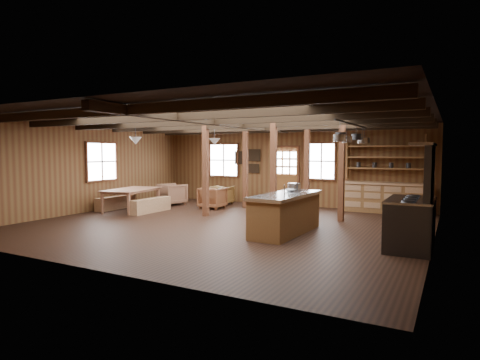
% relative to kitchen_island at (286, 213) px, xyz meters
% --- Properties ---
extents(room, '(10.04, 9.04, 2.84)m').
position_rel_kitchen_island_xyz_m(room, '(-1.86, 0.26, 0.92)').
color(room, black).
rests_on(room, ground).
extents(ceiling_joists, '(9.80, 8.82, 0.18)m').
position_rel_kitchen_island_xyz_m(ceiling_joists, '(-1.86, 0.44, 2.20)').
color(ceiling_joists, black).
rests_on(ceiling_joists, ceiling).
extents(timber_posts, '(3.95, 2.35, 2.80)m').
position_rel_kitchen_island_xyz_m(timber_posts, '(-1.34, 2.34, 0.92)').
color(timber_posts, '#462414').
rests_on(timber_posts, floor).
extents(back_door, '(1.02, 0.08, 2.15)m').
position_rel_kitchen_island_xyz_m(back_door, '(-1.86, 4.71, 0.40)').
color(back_door, brown).
rests_on(back_door, floor).
extents(window_back_left, '(1.32, 0.06, 1.32)m').
position_rel_kitchen_island_xyz_m(window_back_left, '(-4.46, 4.72, 1.12)').
color(window_back_left, white).
rests_on(window_back_left, wall_back).
extents(window_back_right, '(1.02, 0.06, 1.32)m').
position_rel_kitchen_island_xyz_m(window_back_right, '(-0.56, 4.72, 1.12)').
color(window_back_right, white).
rests_on(window_back_right, wall_back).
extents(window_left, '(0.14, 1.24, 1.32)m').
position_rel_kitchen_island_xyz_m(window_left, '(-6.82, 0.76, 1.12)').
color(window_left, white).
rests_on(window_left, wall_back).
extents(notice_boards, '(1.08, 0.03, 0.90)m').
position_rel_kitchen_island_xyz_m(notice_boards, '(-3.36, 4.72, 1.16)').
color(notice_boards, silver).
rests_on(notice_boards, wall_back).
extents(back_counter, '(2.55, 0.60, 2.45)m').
position_rel_kitchen_island_xyz_m(back_counter, '(1.54, 4.46, 0.12)').
color(back_counter, brown).
rests_on(back_counter, floor).
extents(pendant_lamps, '(1.86, 2.36, 0.66)m').
position_rel_kitchen_island_xyz_m(pendant_lamps, '(-4.11, 1.26, 1.77)').
color(pendant_lamps, '#2D2D2F').
rests_on(pendant_lamps, ceiling).
extents(pot_rack, '(0.38, 3.00, 0.45)m').
position_rel_kitchen_island_xyz_m(pot_rack, '(1.40, 0.64, 1.77)').
color(pot_rack, '#2D2D2F').
rests_on(pot_rack, ceiling).
extents(kitchen_island, '(0.98, 2.53, 1.20)m').
position_rel_kitchen_island_xyz_m(kitchen_island, '(0.00, 0.00, 0.00)').
color(kitchen_island, brown).
rests_on(kitchen_island, floor).
extents(step_stool, '(0.50, 0.40, 0.40)m').
position_rel_kitchen_island_xyz_m(step_stool, '(-0.70, 0.05, -0.28)').
color(step_stool, olive).
rests_on(step_stool, floor).
extents(commercial_range, '(0.87, 1.69, 2.09)m').
position_rel_kitchen_island_xyz_m(commercial_range, '(2.78, -0.22, 0.19)').
color(commercial_range, '#2D2D2F').
rests_on(commercial_range, floor).
extents(dining_table, '(1.50, 2.21, 0.72)m').
position_rel_kitchen_island_xyz_m(dining_table, '(-5.76, 1.06, -0.12)').
color(dining_table, '#905C41').
rests_on(dining_table, floor).
extents(bench_wall, '(0.30, 1.59, 0.44)m').
position_rel_kitchen_island_xyz_m(bench_wall, '(-6.51, 1.06, -0.26)').
color(bench_wall, olive).
rests_on(bench_wall, floor).
extents(bench_aisle, '(0.30, 1.62, 0.44)m').
position_rel_kitchen_island_xyz_m(bench_aisle, '(-5.00, 1.06, -0.26)').
color(bench_aisle, olive).
rests_on(bench_aisle, floor).
extents(armchair_a, '(0.81, 0.83, 0.73)m').
position_rel_kitchen_island_xyz_m(armchair_a, '(-3.75, 2.74, -0.12)').
color(armchair_a, brown).
rests_on(armchair_a, floor).
extents(armchair_b, '(0.74, 0.76, 0.68)m').
position_rel_kitchen_island_xyz_m(armchair_b, '(-4.02, 3.80, -0.14)').
color(armchair_b, brown).
rests_on(armchair_b, floor).
extents(armchair_c, '(1.08, 1.09, 0.78)m').
position_rel_kitchen_island_xyz_m(armchair_c, '(-5.55, 2.86, -0.09)').
color(armchair_c, brown).
rests_on(armchair_c, floor).
extents(counter_pot, '(0.33, 0.33, 0.20)m').
position_rel_kitchen_island_xyz_m(counter_pot, '(-0.05, 0.67, 0.56)').
color(counter_pot, '#B2B4B9').
rests_on(counter_pot, kitchen_island).
extents(bowl, '(0.36, 0.36, 0.07)m').
position_rel_kitchen_island_xyz_m(bowl, '(-0.08, 0.53, 0.49)').
color(bowl, silver).
rests_on(bowl, kitchen_island).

